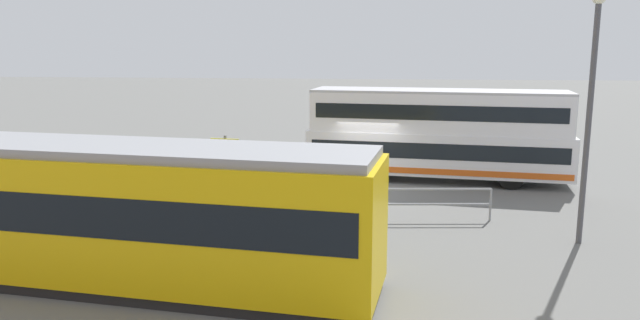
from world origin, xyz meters
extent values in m
plane|color=slate|center=(0.00, 0.00, 0.00)|extent=(160.00, 160.00, 0.00)
cube|color=white|center=(-2.87, -1.85, 1.21)|extent=(10.89, 3.76, 1.71)
cube|color=white|center=(-2.87, -1.85, 2.87)|extent=(10.56, 3.62, 1.61)
cube|color=black|center=(-2.87, -1.85, 1.41)|extent=(10.37, 3.73, 0.64)
cube|color=black|center=(-2.87, -1.85, 2.95)|extent=(10.04, 3.59, 0.60)
cube|color=#D85919|center=(-2.87, -1.85, 0.60)|extent=(10.68, 3.77, 0.24)
cube|color=#B2B2B7|center=(-2.87, -1.85, 3.72)|extent=(10.56, 3.62, 0.10)
cylinder|color=black|center=(0.41, -2.23, 0.50)|extent=(1.28, 2.59, 1.00)
cylinder|color=black|center=(-5.79, -1.51, 0.50)|extent=(1.28, 2.59, 1.00)
cube|color=#E5B70C|center=(5.79, 10.25, 1.70)|extent=(13.22, 4.09, 2.89)
cube|color=black|center=(5.79, 10.25, 1.99)|extent=(12.71, 4.06, 0.90)
cube|color=gray|center=(5.79, 10.25, 3.24)|extent=(12.94, 3.86, 0.20)
cube|color=black|center=(5.79, 10.25, 0.12)|extent=(12.95, 3.93, 0.25)
cylinder|color=#4C3F2D|center=(3.77, 6.71, 0.40)|extent=(0.14, 0.14, 0.81)
cylinder|color=#4C3F2D|center=(3.62, 6.87, 0.40)|extent=(0.14, 0.14, 0.81)
cylinder|color=navy|center=(3.69, 6.79, 1.12)|extent=(0.45, 0.45, 0.62)
sphere|color=beige|center=(3.69, 6.79, 1.54)|extent=(0.22, 0.22, 0.22)
cube|color=gray|center=(0.43, 4.62, 1.05)|extent=(9.12, 1.10, 0.06)
cube|color=gray|center=(0.43, 4.62, 0.55)|extent=(9.12, 1.10, 0.06)
cylinder|color=gray|center=(-4.13, 4.10, 0.53)|extent=(0.07, 0.07, 1.05)
cylinder|color=gray|center=(0.43, 4.62, 0.53)|extent=(0.07, 0.07, 1.05)
cylinder|color=gray|center=(4.99, 5.14, 0.53)|extent=(0.07, 0.07, 1.05)
cylinder|color=slate|center=(4.65, 3.69, 1.29)|extent=(0.10, 0.10, 2.58)
cube|color=#D8D84C|center=(4.66, 3.73, 2.17)|extent=(1.01, 0.16, 0.61)
cylinder|color=#4C4C51|center=(-6.29, 6.08, 3.33)|extent=(0.16, 0.16, 6.65)
camera|label=1|loc=(-0.72, 23.18, 5.54)|focal=33.61mm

